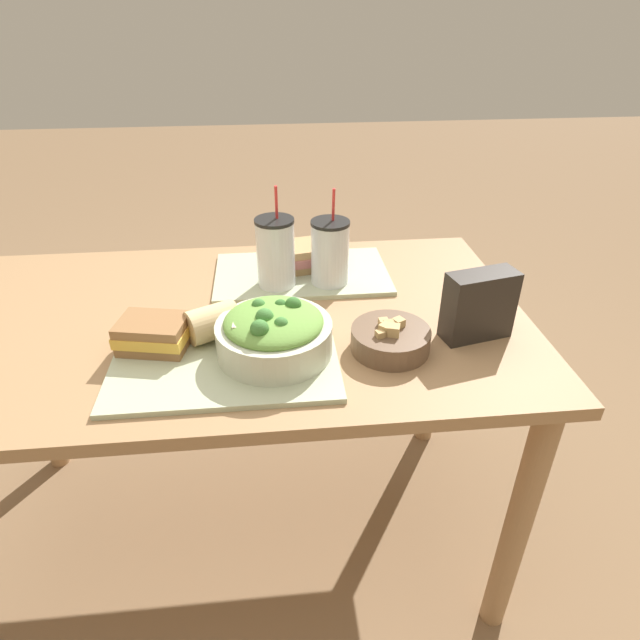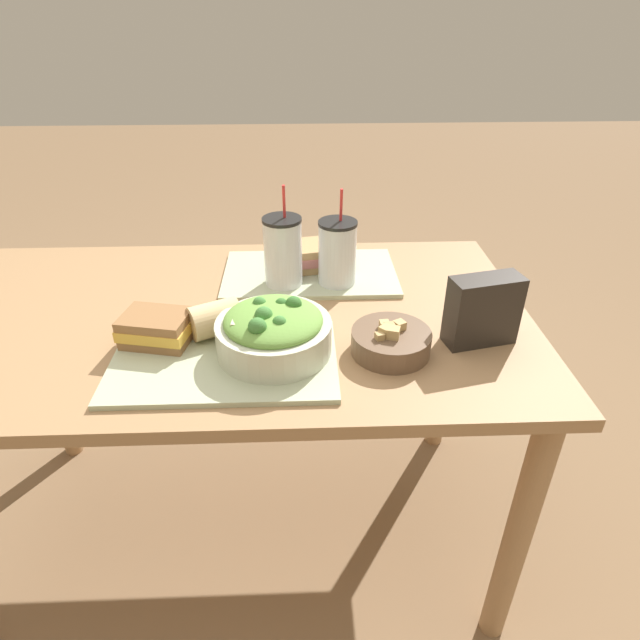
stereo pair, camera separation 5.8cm
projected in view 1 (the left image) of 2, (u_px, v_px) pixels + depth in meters
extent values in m
plane|color=#846647|center=(246.00, 527.00, 1.65)|extent=(12.00, 12.00, 0.00)
cube|color=#A37A51|center=(222.00, 321.00, 1.26)|extent=(1.43, 0.80, 0.03)
cylinder|color=#A37A51|center=(518.00, 525.00, 1.23)|extent=(0.06, 0.06, 0.73)
cylinder|color=#A37A51|center=(32.00, 379.00, 1.69)|extent=(0.06, 0.06, 0.73)
cylinder|color=#A37A51|center=(434.00, 355.00, 1.81)|extent=(0.06, 0.06, 0.73)
cube|color=#B2BC99|center=(225.00, 365.00, 1.08)|extent=(0.46, 0.28, 0.01)
cube|color=#B2BC99|center=(302.00, 274.00, 1.43)|extent=(0.46, 0.28, 0.01)
cylinder|color=beige|center=(274.00, 338.00, 1.09)|extent=(0.24, 0.24, 0.07)
ellipsoid|color=#6B9E42|center=(274.00, 322.00, 1.07)|extent=(0.20, 0.20, 0.05)
sphere|color=#427F38|center=(260.00, 329.00, 1.01)|extent=(0.04, 0.04, 0.04)
sphere|color=#427F38|center=(281.00, 324.00, 1.03)|extent=(0.03, 0.03, 0.03)
sphere|color=#427F38|center=(265.00, 317.00, 1.04)|extent=(0.04, 0.04, 0.04)
sphere|color=#427F38|center=(259.00, 306.00, 1.09)|extent=(0.03, 0.03, 0.03)
sphere|color=#38702D|center=(293.00, 305.00, 1.09)|extent=(0.03, 0.03, 0.03)
sphere|color=#38702D|center=(281.00, 306.00, 1.09)|extent=(0.03, 0.03, 0.03)
cube|color=beige|center=(274.00, 308.00, 1.10)|extent=(0.05, 0.06, 0.01)
cube|color=beige|center=(268.00, 322.00, 1.05)|extent=(0.04, 0.03, 0.01)
cube|color=beige|center=(245.00, 326.00, 1.04)|extent=(0.05, 0.04, 0.01)
cylinder|color=brown|center=(390.00, 339.00, 1.12)|extent=(0.17, 0.17, 0.05)
cylinder|color=#4C2814|center=(391.00, 332.00, 1.11)|extent=(0.15, 0.15, 0.01)
cube|color=tan|center=(384.00, 323.00, 1.12)|extent=(0.02, 0.02, 0.02)
cube|color=tan|center=(386.00, 330.00, 1.09)|extent=(0.03, 0.03, 0.02)
cube|color=tan|center=(389.00, 326.00, 1.11)|extent=(0.02, 0.02, 0.02)
cube|color=tan|center=(398.00, 323.00, 1.12)|extent=(0.03, 0.03, 0.02)
cube|color=tan|center=(380.00, 335.00, 1.08)|extent=(0.02, 0.02, 0.02)
cube|color=tan|center=(393.00, 331.00, 1.09)|extent=(0.03, 0.03, 0.03)
cube|color=olive|center=(155.00, 342.00, 1.12)|extent=(0.15, 0.12, 0.02)
cube|color=#EFB742|center=(154.00, 334.00, 1.11)|extent=(0.16, 0.13, 0.02)
cube|color=olive|center=(152.00, 325.00, 1.09)|extent=(0.15, 0.12, 0.02)
cylinder|color=#DBBC84|center=(213.00, 322.00, 1.13)|extent=(0.13, 0.11, 0.08)
cylinder|color=beige|center=(234.00, 316.00, 1.16)|extent=(0.04, 0.06, 0.07)
cube|color=tan|center=(309.00, 262.00, 1.45)|extent=(0.17, 0.13, 0.02)
cube|color=#C1706B|center=(309.00, 255.00, 1.44)|extent=(0.17, 0.14, 0.02)
cube|color=tan|center=(309.00, 247.00, 1.43)|extent=(0.17, 0.13, 0.02)
cylinder|color=silver|center=(276.00, 254.00, 1.32)|extent=(0.09, 0.09, 0.17)
cylinder|color=black|center=(276.00, 258.00, 1.33)|extent=(0.08, 0.08, 0.14)
cylinder|color=black|center=(274.00, 221.00, 1.28)|extent=(0.10, 0.10, 0.01)
cylinder|color=red|center=(276.00, 204.00, 1.25)|extent=(0.01, 0.02, 0.09)
cylinder|color=silver|center=(330.00, 254.00, 1.34)|extent=(0.09, 0.09, 0.16)
cylinder|color=#701E47|center=(330.00, 257.00, 1.34)|extent=(0.08, 0.08, 0.13)
cylinder|color=black|center=(330.00, 223.00, 1.29)|extent=(0.10, 0.10, 0.01)
cylinder|color=red|center=(333.00, 206.00, 1.27)|extent=(0.01, 0.02, 0.09)
cube|color=#28231E|center=(479.00, 305.00, 1.14)|extent=(0.16, 0.09, 0.15)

